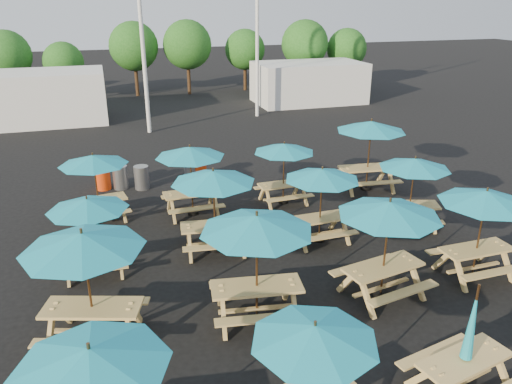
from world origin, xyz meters
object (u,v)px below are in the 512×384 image
object	(u,v)px
picnic_unit_2	(88,208)
picnic_unit_13	(485,202)
picnic_unit_9	(389,214)
waste_bin_1	(120,177)
waste_bin_4	(200,170)
waste_bin_2	(142,177)
picnic_unit_11	(284,151)
waste_bin_0	(103,178)
picnic_unit_3	(94,163)
picnic_unit_6	(213,181)
waste_bin_3	(191,170)
picnic_unit_14	(414,167)
picnic_unit_5	(257,229)
picnic_unit_7	(190,155)
picnic_unit_0	(91,365)
picnic_unit_8	(467,350)
picnic_unit_10	(322,178)
picnic_unit_1	(83,247)
picnic_unit_15	(371,130)
picnic_unit_4	(315,339)

from	to	relation	value
picnic_unit_2	picnic_unit_13	distance (m)	9.61
picnic_unit_9	waste_bin_1	world-z (taller)	picnic_unit_9
picnic_unit_13	waste_bin_4	distance (m)	10.52
picnic_unit_2	waste_bin_2	xyz separation A→B (m)	(1.68, 5.80, -1.37)
picnic_unit_11	waste_bin_0	world-z (taller)	picnic_unit_11
picnic_unit_3	waste_bin_1	bearing A→B (deg)	63.95
picnic_unit_6	picnic_unit_11	size ratio (longest dim) A/B	1.18
waste_bin_3	picnic_unit_9	bearing A→B (deg)	-72.61
picnic_unit_14	waste_bin_3	distance (m)	8.36
picnic_unit_5	waste_bin_3	distance (m)	9.32
picnic_unit_3	picnic_unit_11	xyz separation A→B (m)	(6.02, -0.33, -0.05)
picnic_unit_5	picnic_unit_7	distance (m)	6.02
picnic_unit_0	picnic_unit_5	distance (m)	4.45
picnic_unit_8	picnic_unit_0	bearing A→B (deg)	166.60
picnic_unit_2	waste_bin_0	xyz separation A→B (m)	(0.31, 6.17, -1.37)
picnic_unit_14	picnic_unit_0	bearing A→B (deg)	-127.79
picnic_unit_2	picnic_unit_10	distance (m)	6.21
picnic_unit_10	picnic_unit_1	bearing A→B (deg)	-157.73
picnic_unit_7	picnic_unit_15	size ratio (longest dim) A/B	0.85
picnic_unit_3	picnic_unit_14	world-z (taller)	picnic_unit_14
picnic_unit_1	picnic_unit_9	size ratio (longest dim) A/B	1.09
picnic_unit_7	picnic_unit_3	bearing A→B (deg)	170.73
picnic_unit_11	picnic_unit_10	bearing A→B (deg)	-91.71
picnic_unit_7	picnic_unit_8	size ratio (longest dim) A/B	1.02
waste_bin_3	waste_bin_4	world-z (taller)	same
waste_bin_4	waste_bin_1	bearing A→B (deg)	179.56
picnic_unit_4	picnic_unit_10	distance (m)	6.90
picnic_unit_15	waste_bin_1	xyz separation A→B (m)	(-8.61, 2.72, -1.81)
waste_bin_1	waste_bin_3	distance (m)	2.64
picnic_unit_0	picnic_unit_9	distance (m)	7.00
picnic_unit_6	picnic_unit_7	world-z (taller)	picnic_unit_6
picnic_unit_8	picnic_unit_9	bearing A→B (deg)	73.69
picnic_unit_6	picnic_unit_9	size ratio (longest dim) A/B	0.92
picnic_unit_1	picnic_unit_14	distance (m)	9.71
picnic_unit_1	picnic_unit_6	bearing A→B (deg)	61.53
picnic_unit_7	waste_bin_3	xyz separation A→B (m)	(0.52, 3.14, -1.56)
picnic_unit_8	picnic_unit_9	world-z (taller)	picnic_unit_9
picnic_unit_5	picnic_unit_2	bearing A→B (deg)	145.87
picnic_unit_9	picnic_unit_11	world-z (taller)	picnic_unit_9
picnic_unit_6	waste_bin_4	distance (m)	6.01
picnic_unit_11	waste_bin_3	size ratio (longest dim) A/B	2.47
picnic_unit_6	picnic_unit_10	xyz separation A→B (m)	(3.01, -0.28, -0.14)
picnic_unit_9	picnic_unit_13	xyz separation A→B (m)	(2.72, 0.15, -0.10)
picnic_unit_9	picnic_unit_15	size ratio (longest dim) A/B	1.01
picnic_unit_3	picnic_unit_15	size ratio (longest dim) A/B	0.89
picnic_unit_1	picnic_unit_7	xyz separation A→B (m)	(3.06, 5.79, -0.17)
picnic_unit_6	picnic_unit_10	bearing A→B (deg)	1.48
picnic_unit_7	picnic_unit_10	size ratio (longest dim) A/B	1.04
picnic_unit_1	waste_bin_3	bearing A→B (deg)	85.46
picnic_unit_3	picnic_unit_14	bearing A→B (deg)	-29.58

